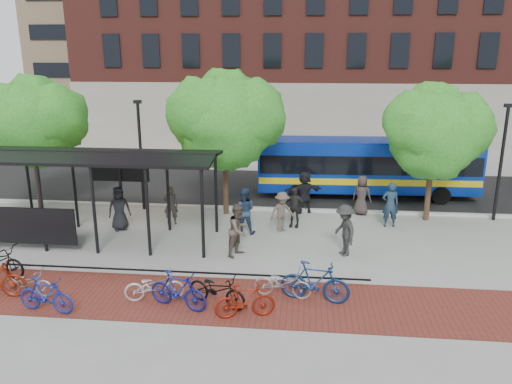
# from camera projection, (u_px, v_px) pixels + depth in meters

# --- Properties ---
(ground) EXTENTS (160.00, 160.00, 0.00)m
(ground) POSITION_uv_depth(u_px,v_px,m) (288.00, 242.00, 19.64)
(ground) COLOR #9E9E99
(ground) RESTS_ON ground
(asphalt_street) EXTENTS (160.00, 8.00, 0.01)m
(asphalt_street) POSITION_uv_depth(u_px,v_px,m) (294.00, 188.00, 27.30)
(asphalt_street) COLOR black
(asphalt_street) RESTS_ON ground
(curb) EXTENTS (160.00, 0.25, 0.12)m
(curb) POSITION_uv_depth(u_px,v_px,m) (291.00, 210.00, 23.45)
(curb) COLOR #B7B7B2
(curb) RESTS_ON ground
(brick_strip) EXTENTS (24.00, 3.00, 0.01)m
(brick_strip) POSITION_uv_depth(u_px,v_px,m) (215.00, 300.00, 15.04)
(brick_strip) COLOR maroon
(brick_strip) RESTS_ON ground
(bike_rack_rail) EXTENTS (12.00, 0.05, 0.95)m
(bike_rack_rail) POSITION_uv_depth(u_px,v_px,m) (181.00, 285.00, 16.03)
(bike_rack_rail) COLOR black
(bike_rack_rail) RESTS_ON ground
(building_brick) EXTENTS (55.00, 14.00, 20.00)m
(building_brick) POSITION_uv_depth(u_px,v_px,m) (425.00, 16.00, 40.85)
(building_brick) COLOR maroon
(building_brick) RESTS_ON ground
(bus_shelter) EXTENTS (10.60, 3.07, 3.60)m
(bus_shelter) POSITION_uv_depth(u_px,v_px,m) (77.00, 166.00, 19.15)
(bus_shelter) COLOR black
(bus_shelter) RESTS_ON ground
(tree_a) EXTENTS (4.90, 4.00, 6.18)m
(tree_a) POSITION_uv_depth(u_px,v_px,m) (33.00, 119.00, 22.85)
(tree_a) COLOR #382619
(tree_a) RESTS_ON ground
(tree_b) EXTENTS (5.15, 4.20, 6.47)m
(tree_b) POSITION_uv_depth(u_px,v_px,m) (227.00, 117.00, 21.92)
(tree_b) COLOR #382619
(tree_b) RESTS_ON ground
(tree_c) EXTENTS (4.66, 3.80, 5.92)m
(tree_c) POSITION_uv_depth(u_px,v_px,m) (436.00, 129.00, 21.16)
(tree_c) COLOR #382619
(tree_c) RESTS_ON ground
(lamp_post_left) EXTENTS (0.35, 0.20, 5.12)m
(lamp_post_left) POSITION_uv_depth(u_px,v_px,m) (141.00, 152.00, 23.02)
(lamp_post_left) COLOR black
(lamp_post_left) RESTS_ON ground
(lamp_post_right) EXTENTS (0.35, 0.20, 5.12)m
(lamp_post_right) POSITION_uv_depth(u_px,v_px,m) (501.00, 159.00, 21.47)
(lamp_post_right) COLOR black
(lamp_post_right) RESTS_ON ground
(bus) EXTENTS (11.03, 2.90, 2.96)m
(bus) POSITION_uv_depth(u_px,v_px,m) (366.00, 164.00, 25.38)
(bus) COLOR #082896
(bus) RESTS_ON ground
(bike_2) EXTENTS (1.68, 0.63, 0.87)m
(bike_2) POSITION_uv_depth(u_px,v_px,m) (27.00, 283.00, 15.20)
(bike_2) COLOR gray
(bike_2) RESTS_ON ground
(bike_3) EXTENTS (1.82, 0.77, 1.06)m
(bike_3) POSITION_uv_depth(u_px,v_px,m) (46.00, 295.00, 14.21)
(bike_3) COLOR navy
(bike_3) RESTS_ON ground
(bike_6) EXTENTS (1.87, 1.02, 0.93)m
(bike_6) POSITION_uv_depth(u_px,v_px,m) (154.00, 286.00, 14.91)
(bike_6) COLOR #BAB9BC
(bike_6) RESTS_ON ground
(bike_7) EXTENTS (1.96, 1.11, 1.13)m
(bike_7) POSITION_uv_depth(u_px,v_px,m) (178.00, 290.00, 14.42)
(bike_7) COLOR navy
(bike_7) RESTS_ON ground
(bike_8) EXTENTS (2.04, 1.37, 1.02)m
(bike_8) POSITION_uv_depth(u_px,v_px,m) (217.00, 289.00, 14.60)
(bike_8) COLOR black
(bike_8) RESTS_ON ground
(bike_9) EXTENTS (1.79, 0.90, 1.03)m
(bike_9) POSITION_uv_depth(u_px,v_px,m) (245.00, 301.00, 13.92)
(bike_9) COLOR maroon
(bike_9) RESTS_ON ground
(bike_10) EXTENTS (1.83, 0.85, 0.93)m
(bike_10) POSITION_uv_depth(u_px,v_px,m) (283.00, 283.00, 15.11)
(bike_10) COLOR #969799
(bike_10) RESTS_ON ground
(bike_11) EXTENTS (2.16, 0.95, 1.25)m
(bike_11) POSITION_uv_depth(u_px,v_px,m) (315.00, 282.00, 14.81)
(bike_11) COLOR navy
(bike_11) RESTS_ON ground
(pedestrian_0) EXTENTS (1.08, 0.96, 1.86)m
(pedestrian_0) POSITION_uv_depth(u_px,v_px,m) (119.00, 208.00, 20.77)
(pedestrian_0) COLOR black
(pedestrian_0) RESTS_ON ground
(pedestrian_1) EXTENTS (0.69, 0.51, 1.72)m
(pedestrian_1) POSITION_uv_depth(u_px,v_px,m) (171.00, 205.00, 21.45)
(pedestrian_1) COLOR #3D3531
(pedestrian_1) RESTS_ON ground
(pedestrian_2) EXTENTS (0.96, 0.76, 1.93)m
(pedestrian_2) POSITION_uv_depth(u_px,v_px,m) (244.00, 211.00, 20.33)
(pedestrian_2) COLOR navy
(pedestrian_2) RESTS_ON ground
(pedestrian_3) EXTENTS (1.26, 1.10, 1.69)m
(pedestrian_3) POSITION_uv_depth(u_px,v_px,m) (282.00, 212.00, 20.57)
(pedestrian_3) COLOR brown
(pedestrian_3) RESTS_ON ground
(pedestrian_4) EXTENTS (1.08, 0.62, 1.74)m
(pedestrian_4) POSITION_uv_depth(u_px,v_px,m) (294.00, 207.00, 21.13)
(pedestrian_4) COLOR #252525
(pedestrian_4) RESTS_ON ground
(pedestrian_5) EXTENTS (1.92, 1.22, 1.98)m
(pedestrian_5) POSITION_uv_depth(u_px,v_px,m) (304.00, 192.00, 22.95)
(pedestrian_5) COLOR black
(pedestrian_5) RESTS_ON ground
(pedestrian_6) EXTENTS (1.05, 0.89, 1.82)m
(pedestrian_6) POSITION_uv_depth(u_px,v_px,m) (362.00, 195.00, 22.72)
(pedestrian_6) COLOR #382F2C
(pedestrian_6) RESTS_ON ground
(pedestrian_7) EXTENTS (0.74, 0.50, 1.95)m
(pedestrian_7) POSITION_uv_depth(u_px,v_px,m) (390.00, 205.00, 21.11)
(pedestrian_7) COLOR #1D3144
(pedestrian_7) RESTS_ON ground
(pedestrian_8) EXTENTS (1.11, 1.19, 1.96)m
(pedestrian_8) POSITION_uv_depth(u_px,v_px,m) (239.00, 230.00, 18.10)
(pedestrian_8) COLOR brown
(pedestrian_8) RESTS_ON ground
(pedestrian_9) EXTENTS (1.13, 1.42, 1.92)m
(pedestrian_9) POSITION_uv_depth(u_px,v_px,m) (345.00, 230.00, 18.13)
(pedestrian_9) COLOR #2A2A2A
(pedestrian_9) RESTS_ON ground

